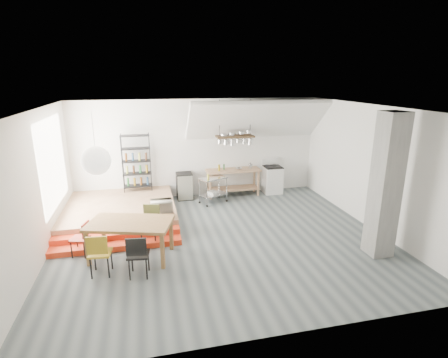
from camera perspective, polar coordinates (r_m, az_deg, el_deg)
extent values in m
plane|color=#4A5355|center=(8.80, -0.39, -9.73)|extent=(8.00, 8.00, 0.00)
cube|color=silver|center=(11.57, -4.22, 5.00)|extent=(8.00, 0.04, 3.20)
cube|color=silver|center=(8.36, -28.26, -1.41)|extent=(0.04, 7.00, 3.20)
cube|color=silver|center=(9.87, 22.89, 1.75)|extent=(0.04, 7.00, 3.20)
cube|color=white|center=(7.93, -0.43, 11.52)|extent=(8.00, 7.00, 0.02)
cube|color=white|center=(11.26, 5.38, 9.55)|extent=(4.40, 1.44, 1.32)
cube|color=white|center=(9.71, -26.14, 2.36)|extent=(0.02, 2.50, 2.20)
cube|color=#926849|center=(10.41, -16.50, -4.99)|extent=(3.00, 3.00, 0.40)
cube|color=red|center=(8.68, -17.07, -10.41)|extent=(3.00, 0.35, 0.13)
cube|color=red|center=(8.97, -16.97, -9.04)|extent=(3.00, 0.35, 0.27)
cube|color=slate|center=(8.31, 24.88, -1.06)|extent=(0.50, 0.50, 3.20)
cube|color=#926849|center=(11.62, 1.49, 1.43)|extent=(1.80, 0.60, 0.06)
cube|color=#926849|center=(11.79, 1.47, -1.52)|extent=(1.70, 0.55, 0.04)
cube|color=#926849|center=(12.16, 4.96, -0.14)|extent=(0.06, 0.06, 0.86)
cube|color=#926849|center=(11.78, -2.66, -0.65)|extent=(0.06, 0.06, 0.86)
cube|color=#926849|center=(11.76, 5.62, -0.73)|extent=(0.06, 0.06, 0.86)
cube|color=#926849|center=(11.36, -2.25, -1.28)|extent=(0.06, 0.06, 0.86)
cube|color=white|center=(12.15, 7.89, -0.16)|extent=(0.60, 0.60, 0.90)
cube|color=black|center=(12.02, 7.97, 1.99)|extent=(0.58, 0.58, 0.03)
cube|color=white|center=(12.25, 7.53, 2.90)|extent=(0.60, 0.05, 0.25)
cylinder|color=black|center=(12.19, 8.36, 2.30)|extent=(0.18, 0.18, 0.02)
cylinder|color=black|center=(12.10, 7.12, 2.23)|extent=(0.18, 0.18, 0.02)
cylinder|color=black|center=(11.94, 8.84, 1.98)|extent=(0.18, 0.18, 0.02)
cylinder|color=black|center=(11.84, 7.58, 1.91)|extent=(0.18, 0.18, 0.02)
cube|color=#3B2817|center=(11.18, 1.80, 6.98)|extent=(1.20, 0.50, 0.05)
cylinder|color=black|center=(10.99, -0.74, 9.85)|extent=(0.02, 0.02, 1.15)
cylinder|color=black|center=(11.24, 4.33, 9.95)|extent=(0.02, 0.02, 1.15)
cylinder|color=silver|center=(11.04, -0.67, 6.13)|extent=(0.16, 0.16, 0.12)
cylinder|color=silver|center=(11.09, 0.35, 6.07)|extent=(0.20, 0.20, 0.16)
cylinder|color=silver|center=(11.14, 1.35, 6.01)|extent=(0.16, 0.16, 0.20)
cylinder|color=silver|center=(11.18, 2.35, 6.25)|extent=(0.20, 0.20, 0.12)
cylinder|color=silver|center=(11.24, 3.34, 6.18)|extent=(0.16, 0.16, 0.16)
cylinder|color=silver|center=(11.30, 4.32, 6.12)|extent=(0.20, 0.20, 0.20)
cylinder|color=black|center=(11.39, -11.98, 2.95)|extent=(0.02, 0.02, 1.80)
cylinder|color=black|center=(11.41, -16.20, 2.68)|extent=(0.02, 0.02, 1.80)
cylinder|color=black|center=(11.04, -11.93, 2.53)|extent=(0.02, 0.02, 1.80)
cylinder|color=black|center=(11.06, -16.28, 2.25)|extent=(0.02, 0.02, 1.80)
cube|color=black|center=(11.41, -13.84, -1.05)|extent=(0.88, 0.38, 0.02)
cube|color=black|center=(11.30, -13.97, 0.89)|extent=(0.88, 0.38, 0.02)
cube|color=black|center=(11.20, -14.11, 2.86)|extent=(0.88, 0.38, 0.02)
cube|color=black|center=(11.12, -14.26, 4.86)|extent=(0.88, 0.38, 0.02)
cube|color=black|center=(11.05, -14.40, 6.89)|extent=(0.88, 0.38, 0.03)
cylinder|color=#30793A|center=(11.37, -13.89, -0.38)|extent=(0.07, 0.07, 0.24)
cylinder|color=#A77E1B|center=(11.27, -14.02, 1.57)|extent=(0.07, 0.07, 0.24)
cylinder|color=brown|center=(11.17, -14.16, 3.56)|extent=(0.07, 0.07, 0.24)
cube|color=#926849|center=(9.10, -10.12, -5.31)|extent=(0.60, 0.40, 0.03)
cylinder|color=black|center=(9.30, -8.49, -5.29)|extent=(0.02, 0.02, 0.13)
cylinder|color=black|center=(9.28, -11.83, -5.52)|extent=(0.02, 0.02, 0.13)
cylinder|color=black|center=(8.98, -8.31, -6.08)|extent=(0.02, 0.02, 0.13)
cylinder|color=black|center=(8.96, -11.76, -6.31)|extent=(0.02, 0.02, 0.13)
sphere|color=white|center=(7.70, -20.12, 2.83)|extent=(0.60, 0.60, 0.60)
cube|color=brown|center=(7.90, -15.12, -7.00)|extent=(1.99, 1.48, 0.07)
cube|color=brown|center=(8.23, -8.61, -8.85)|extent=(0.10, 0.10, 0.78)
cube|color=brown|center=(8.71, -19.07, -8.15)|extent=(0.10, 0.10, 0.78)
cube|color=brown|center=(7.50, -10.01, -11.57)|extent=(0.10, 0.10, 0.78)
cube|color=brown|center=(8.02, -21.39, -10.58)|extent=(0.10, 0.10, 0.78)
cube|color=#AC8B1D|center=(7.58, -19.54, -11.31)|extent=(0.46, 0.46, 0.04)
cube|color=#AC8B1D|center=(7.30, -20.04, -10.16)|extent=(0.40, 0.08, 0.37)
cylinder|color=black|center=(7.58, -20.90, -13.49)|extent=(0.03, 0.03, 0.46)
cylinder|color=black|center=(7.51, -18.35, -13.54)|extent=(0.03, 0.03, 0.46)
cylinder|color=black|center=(7.87, -20.33, -12.30)|extent=(0.03, 0.03, 0.46)
cylinder|color=black|center=(7.80, -17.88, -12.33)|extent=(0.03, 0.03, 0.46)
cube|color=black|center=(7.31, -13.80, -11.88)|extent=(0.47, 0.47, 0.04)
cube|color=black|center=(7.03, -14.16, -10.72)|extent=(0.40, 0.09, 0.36)
cylinder|color=black|center=(7.31, -15.18, -14.13)|extent=(0.03, 0.03, 0.46)
cylinder|color=black|center=(7.26, -12.52, -14.16)|extent=(0.03, 0.03, 0.46)
cylinder|color=black|center=(7.60, -14.77, -12.87)|extent=(0.03, 0.03, 0.46)
cylinder|color=black|center=(7.55, -12.22, -12.88)|extent=(0.03, 0.03, 0.46)
cube|color=#545B2B|center=(8.60, -12.01, -7.30)|extent=(0.53, 0.53, 0.04)
cube|color=#545B2B|center=(8.67, -11.74, -5.23)|extent=(0.39, 0.17, 0.37)
cylinder|color=black|center=(8.80, -10.54, -8.38)|extent=(0.03, 0.03, 0.46)
cylinder|color=black|center=(8.89, -12.63, -8.22)|extent=(0.03, 0.03, 0.46)
cylinder|color=black|center=(8.51, -11.17, -9.30)|extent=(0.03, 0.03, 0.46)
cylinder|color=black|center=(8.61, -13.32, -9.13)|extent=(0.03, 0.03, 0.46)
cube|color=#A52817|center=(8.50, -22.48, -8.98)|extent=(0.45, 0.45, 0.04)
cube|color=#A52817|center=(8.35, -21.62, -7.65)|extent=(0.13, 0.34, 0.32)
cylinder|color=black|center=(8.41, -21.83, -10.76)|extent=(0.03, 0.03, 0.40)
cylinder|color=black|center=(8.65, -21.04, -9.91)|extent=(0.03, 0.03, 0.40)
cylinder|color=black|center=(8.54, -23.64, -10.58)|extent=(0.03, 0.03, 0.40)
cylinder|color=black|center=(8.77, -22.81, -9.75)|extent=(0.03, 0.03, 0.40)
cube|color=silver|center=(10.95, -1.81, 0.12)|extent=(0.95, 0.77, 0.04)
cube|color=silver|center=(11.11, -1.79, -2.53)|extent=(0.95, 0.77, 0.03)
cylinder|color=silver|center=(11.44, -0.83, -1.23)|extent=(0.03, 0.03, 0.79)
sphere|color=black|center=(11.56, -0.82, -3.01)|extent=(0.07, 0.07, 0.07)
cylinder|color=silver|center=(11.01, -4.04, -1.97)|extent=(0.03, 0.03, 0.79)
sphere|color=black|center=(11.14, -4.00, -3.82)|extent=(0.07, 0.07, 0.07)
cylinder|color=silver|center=(11.13, 0.43, -1.72)|extent=(0.03, 0.03, 0.79)
sphere|color=black|center=(11.26, 0.43, -3.55)|extent=(0.07, 0.07, 0.07)
cylinder|color=silver|center=(10.70, -2.82, -2.51)|extent=(0.03, 0.03, 0.79)
sphere|color=black|center=(10.82, -2.80, -4.41)|extent=(0.07, 0.07, 0.07)
cube|color=black|center=(11.50, -6.47, -1.13)|extent=(0.51, 0.51, 0.87)
imported|color=beige|center=(9.04, -10.17, -4.34)|extent=(0.54, 0.37, 0.30)
imported|color=silver|center=(11.60, 2.43, 1.70)|extent=(0.24, 0.24, 0.06)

